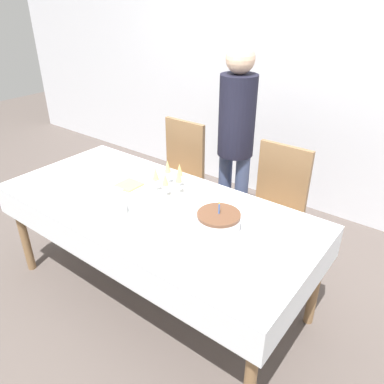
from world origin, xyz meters
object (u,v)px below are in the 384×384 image
(birthday_cake, at_px, (219,222))
(champagne_tray, at_px, (170,180))
(dining_chair_far_right, at_px, (274,205))
(person_standing, at_px, (236,131))
(dining_chair_far_left, at_px, (177,172))
(plate_stack_main, at_px, (108,209))

(birthday_cake, bearing_deg, champagne_tray, 160.52)
(dining_chair_far_right, distance_m, champagne_tray, 0.83)
(dining_chair_far_right, height_order, person_standing, person_standing)
(dining_chair_far_left, height_order, dining_chair_far_right, same)
(dining_chair_far_right, xyz_separation_m, birthday_cake, (0.03, -0.79, 0.26))
(birthday_cake, relative_size, champagne_tray, 0.82)
(person_standing, bearing_deg, dining_chair_far_right, -17.02)
(dining_chair_far_left, distance_m, birthday_cake, 1.26)
(dining_chair_far_left, distance_m, champagne_tray, 0.80)
(dining_chair_far_left, relative_size, plate_stack_main, 4.15)
(dining_chair_far_right, bearing_deg, champagne_tray, -128.54)
(plate_stack_main, height_order, person_standing, person_standing)
(dining_chair_far_left, height_order, birthday_cake, dining_chair_far_left)
(plate_stack_main, bearing_deg, birthday_cake, 22.13)
(plate_stack_main, bearing_deg, person_standing, 81.99)
(champagne_tray, bearing_deg, person_standing, 86.27)
(dining_chair_far_right, bearing_deg, person_standing, 162.98)
(plate_stack_main, xyz_separation_m, person_standing, (0.17, 1.18, 0.20))
(dining_chair_far_right, bearing_deg, dining_chair_far_left, -180.00)
(champagne_tray, bearing_deg, plate_stack_main, -105.07)
(dining_chair_far_left, xyz_separation_m, plate_stack_main, (0.32, -1.04, 0.24))
(dining_chair_far_right, height_order, birthday_cake, dining_chair_far_right)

